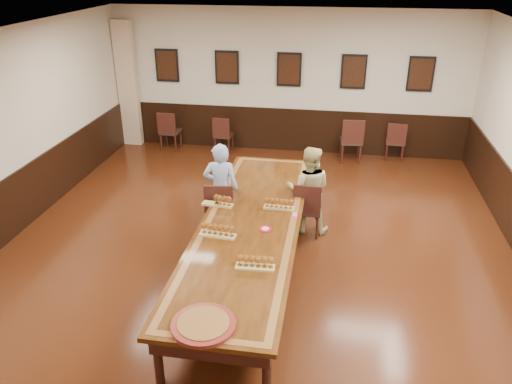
% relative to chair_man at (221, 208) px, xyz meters
% --- Properties ---
extents(floor, '(8.00, 10.00, 0.02)m').
position_rel_chair_man_xyz_m(floor, '(0.64, -0.88, -0.49)').
color(floor, black).
rests_on(floor, ground).
extents(ceiling, '(8.00, 10.00, 0.02)m').
position_rel_chair_man_xyz_m(ceiling, '(0.64, -0.88, 2.73)').
color(ceiling, white).
rests_on(ceiling, floor).
extents(wall_back, '(8.00, 0.02, 3.20)m').
position_rel_chair_man_xyz_m(wall_back, '(0.64, 4.13, 1.12)').
color(wall_back, beige).
rests_on(wall_back, floor).
extents(chair_man, '(0.50, 0.54, 0.97)m').
position_rel_chair_man_xyz_m(chair_man, '(0.00, 0.00, 0.00)').
color(chair_man, black).
rests_on(chair_man, floor).
extents(chair_woman, '(0.44, 0.48, 0.94)m').
position_rel_chair_man_xyz_m(chair_woman, '(1.38, 0.28, -0.01)').
color(chair_woman, black).
rests_on(chair_woman, floor).
extents(spare_chair_a, '(0.45, 0.49, 0.93)m').
position_rel_chair_man_xyz_m(spare_chair_a, '(-2.08, 3.71, -0.02)').
color(spare_chair_a, black).
rests_on(spare_chair_a, floor).
extents(spare_chair_b, '(0.43, 0.46, 0.86)m').
position_rel_chair_man_xyz_m(spare_chair_b, '(-0.81, 3.76, -0.06)').
color(spare_chair_b, black).
rests_on(spare_chair_b, floor).
extents(spare_chair_c, '(0.51, 0.55, 1.01)m').
position_rel_chair_man_xyz_m(spare_chair_c, '(2.10, 3.64, 0.02)').
color(spare_chair_c, black).
rests_on(spare_chair_c, floor).
extents(spare_chair_d, '(0.45, 0.48, 0.89)m').
position_rel_chair_man_xyz_m(spare_chair_d, '(3.08, 3.91, -0.04)').
color(spare_chair_d, black).
rests_on(spare_chair_d, floor).
extents(person_man, '(0.60, 0.43, 1.55)m').
position_rel_chair_man_xyz_m(person_man, '(-0.01, 0.10, 0.29)').
color(person_man, '#496FB6').
rests_on(person_man, floor).
extents(person_woman, '(0.74, 0.57, 1.48)m').
position_rel_chair_man_xyz_m(person_woman, '(1.38, 0.38, 0.25)').
color(person_woman, '#C9BD7D').
rests_on(person_woman, floor).
extents(pink_phone, '(0.08, 0.14, 0.01)m').
position_rel_chair_man_xyz_m(pink_phone, '(1.24, -0.54, 0.27)').
color(pink_phone, '#FF54C3').
rests_on(pink_phone, conference_table).
extents(curtain, '(0.45, 0.18, 2.90)m').
position_rel_chair_man_xyz_m(curtain, '(-3.11, 3.94, 0.97)').
color(curtain, tan).
rests_on(curtain, floor).
extents(wainscoting, '(8.00, 10.00, 1.00)m').
position_rel_chair_man_xyz_m(wainscoting, '(0.64, -0.88, 0.02)').
color(wainscoting, black).
rests_on(wainscoting, floor).
extents(conference_table, '(1.40, 5.00, 0.76)m').
position_rel_chair_man_xyz_m(conference_table, '(0.64, -0.88, 0.13)').
color(conference_table, '#311908').
rests_on(conference_table, floor).
extents(posters, '(6.14, 0.04, 0.74)m').
position_rel_chair_man_xyz_m(posters, '(0.64, 4.06, 1.42)').
color(posters, black).
rests_on(posters, wall_back).
extents(flight_a, '(0.49, 0.20, 0.18)m').
position_rel_chair_man_xyz_m(flight_a, '(0.09, -0.43, 0.35)').
color(flight_a, '#A18743').
rests_on(flight_a, conference_table).
extents(flight_b, '(0.46, 0.16, 0.17)m').
position_rel_chair_man_xyz_m(flight_b, '(0.99, -0.39, 0.34)').
color(flight_b, '#A18743').
rests_on(flight_b, conference_table).
extents(flight_c, '(0.51, 0.19, 0.19)m').
position_rel_chair_man_xyz_m(flight_c, '(0.28, -1.32, 0.35)').
color(flight_c, '#A18743').
rests_on(flight_c, conference_table).
extents(flight_d, '(0.49, 0.17, 0.18)m').
position_rel_chair_man_xyz_m(flight_d, '(0.90, -1.99, 0.35)').
color(flight_d, '#A18743').
rests_on(flight_d, conference_table).
extents(red_plate_grp, '(0.18, 0.18, 0.02)m').
position_rel_chair_man_xyz_m(red_plate_grp, '(0.88, -1.04, 0.28)').
color(red_plate_grp, '#B40C25').
rests_on(red_plate_grp, conference_table).
extents(carved_platter, '(0.74, 0.74, 0.05)m').
position_rel_chair_man_xyz_m(carved_platter, '(0.55, -3.11, 0.29)').
color(carved_platter, '#591611').
rests_on(carved_platter, conference_table).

